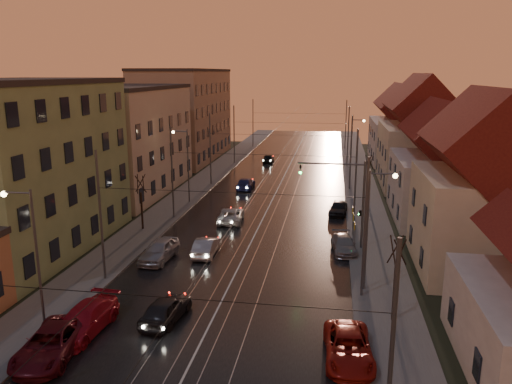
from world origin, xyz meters
The scene contains 45 objects.
ground centered at (0.00, 0.00, 0.00)m, with size 160.00×160.00×0.00m, color black.
road centered at (0.00, 40.00, 0.02)m, with size 16.00×120.00×0.04m, color black.
sidewalk_left centered at (-10.00, 40.00, 0.07)m, with size 4.00×120.00×0.15m, color #4C4C4C.
sidewalk_right centered at (10.00, 40.00, 0.07)m, with size 4.00×120.00×0.15m, color #4C4C4C.
tram_rail_0 centered at (-2.20, 40.00, 0.06)m, with size 0.06×120.00×0.03m, color gray.
tram_rail_1 centered at (-0.77, 40.00, 0.06)m, with size 0.06×120.00×0.03m, color gray.
tram_rail_2 centered at (0.77, 40.00, 0.06)m, with size 0.06×120.00×0.03m, color gray.
tram_rail_3 centered at (2.20, 40.00, 0.06)m, with size 0.06×120.00×0.03m, color gray.
apartment_left_1 centered at (-17.50, 14.00, 6.50)m, with size 10.00×18.00×13.00m, color #6B8856.
apartment_left_2 centered at (-17.50, 34.00, 6.00)m, with size 10.00×20.00×12.00m, color #BAA890.
apartment_left_3 centered at (-17.50, 58.00, 7.00)m, with size 10.00×24.00×14.00m, color #987962.
house_right_1 centered at (17.00, 15.00, 5.45)m, with size 8.67×10.20×10.80m.
house_right_2 centered at (17.00, 28.00, 4.64)m, with size 9.18×12.24×9.20m.
house_right_3 centered at (17.00, 43.00, 5.80)m, with size 9.18×14.28×11.50m.
house_right_4 centered at (17.00, 61.00, 5.05)m, with size 9.18×16.32×10.00m.
catenary_pole_r_0 centered at (8.60, -6.00, 4.50)m, with size 0.16×0.16×9.00m, color #595B60.
catenary_pole_l_1 centered at (-8.60, 9.00, 4.50)m, with size 0.16×0.16×9.00m, color #595B60.
catenary_pole_r_1 centered at (8.60, 9.00, 4.50)m, with size 0.16×0.16×9.00m, color #595B60.
catenary_pole_l_2 centered at (-8.60, 24.00, 4.50)m, with size 0.16×0.16×9.00m, color #595B60.
catenary_pole_r_2 centered at (8.60, 24.00, 4.50)m, with size 0.16×0.16×9.00m, color #595B60.
catenary_pole_l_3 centered at (-8.60, 39.00, 4.50)m, with size 0.16×0.16×9.00m, color #595B60.
catenary_pole_r_3 centered at (8.60, 39.00, 4.50)m, with size 0.16×0.16×9.00m, color #595B60.
catenary_pole_l_4 centered at (-8.60, 54.00, 4.50)m, with size 0.16×0.16×9.00m, color #595B60.
catenary_pole_r_4 centered at (8.60, 54.00, 4.50)m, with size 0.16×0.16×9.00m, color #595B60.
catenary_pole_l_5 centered at (-8.60, 72.00, 4.50)m, with size 0.16×0.16×9.00m, color #595B60.
catenary_pole_r_5 centered at (8.60, 72.00, 4.50)m, with size 0.16×0.16×9.00m, color #595B60.
street_lamp_0 centered at (-9.10, 2.00, 4.89)m, with size 1.75×0.32×8.00m.
street_lamp_1 centered at (9.10, 10.00, 4.89)m, with size 1.75×0.32×8.00m.
street_lamp_2 centered at (-9.10, 30.00, 4.89)m, with size 1.75×0.32×8.00m.
street_lamp_3 centered at (9.10, 46.00, 4.89)m, with size 1.75×0.32×8.00m.
traffic_light_mast centered at (7.99, 18.00, 4.60)m, with size 5.30×0.32×7.20m.
bare_tree_0 centered at (-10.20, 20.00, 2.49)m, with size 1.09×1.09×5.11m.
bare_tree_1 centered at (10.20, 6.00, 2.49)m, with size 1.09×1.09×5.11m.
bare_tree_2 centered at (10.40, 34.00, 2.49)m, with size 1.09×1.09×5.11m.
driving_car_0 centered at (-2.59, 4.14, 0.73)m, with size 1.72×4.27×1.45m, color black.
driving_car_1 centered at (-2.99, 14.79, 0.69)m, with size 1.47×4.20×1.38m, color #9F9EA4.
driving_car_2 centered at (-2.87, 23.74, 0.66)m, with size 2.20×4.76×1.32m, color #B2B2B2.
driving_car_3 centered at (-3.91, 37.52, 0.68)m, with size 1.90×4.66×1.35m, color navy.
driving_car_4 centered at (-3.53, 56.08, 0.68)m, with size 1.60×3.99×1.36m, color black.
parked_left_1 centered at (-7.02, -0.32, 0.73)m, with size 2.43×5.27×1.46m, color #4C0D16.
parked_left_2 centered at (-6.56, 2.19, 0.75)m, with size 2.09×5.14×1.49m, color maroon.
parked_left_3 centered at (-6.20, 13.17, 0.79)m, with size 1.87×4.64×1.58m, color #A3A3A8.
parked_right_0 centered at (7.60, 1.67, 0.69)m, with size 2.28×4.95×1.37m, color #9B170F.
parked_right_1 centered at (7.60, 17.16, 0.62)m, with size 1.75×4.29×1.25m, color gray.
parked_right_2 centered at (7.21, 27.95, 0.68)m, with size 1.61×4.00×1.36m, color black.
Camera 1 is at (6.52, -20.80, 13.85)m, focal length 35.00 mm.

